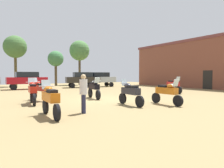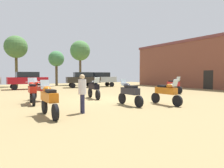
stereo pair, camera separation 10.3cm
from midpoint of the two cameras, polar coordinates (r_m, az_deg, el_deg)
ground_plane at (r=13.87m, az=-3.97°, el=-4.32°), size 44.00×52.00×0.02m
brick_building at (r=29.01m, az=25.80°, el=5.19°), size 6.12×21.59×6.21m
motorcycle_1 at (r=14.05m, az=-5.35°, el=-1.18°), size 0.62×2.23×1.50m
motorcycle_3 at (r=11.52m, az=15.13°, el=-2.23°), size 0.62×2.21×1.44m
motorcycle_4 at (r=12.23m, az=-21.96°, el=-1.94°), size 0.62×2.17×1.50m
motorcycle_5 at (r=13.68m, az=-20.16°, el=-1.46°), size 0.87×2.19×1.48m
motorcycle_6 at (r=18.83m, az=16.93°, el=-0.30°), size 0.70×2.30×1.51m
motorcycle_7 at (r=8.31m, az=-17.56°, el=-4.06°), size 0.62×2.26×1.46m
motorcycle_8 at (r=10.94m, az=4.98°, el=-2.41°), size 0.62×2.16×1.45m
car_1 at (r=27.82m, az=-3.67°, el=1.61°), size 4.38×2.01×2.00m
car_4 at (r=26.50m, az=-8.47°, el=1.54°), size 4.57×2.60×2.00m
car_5 at (r=25.06m, az=-23.21°, el=1.29°), size 4.32×1.84×2.00m
person_1 at (r=8.75m, az=-8.49°, el=-1.87°), size 0.37×0.37×1.69m
tree_2 at (r=31.74m, az=-26.01°, el=9.41°), size 3.14×3.14×7.19m
tree_3 at (r=33.92m, az=-9.36°, el=9.28°), size 3.30×3.30×7.32m
tree_5 at (r=31.61m, az=-15.88°, el=6.82°), size 2.35×2.35×5.29m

